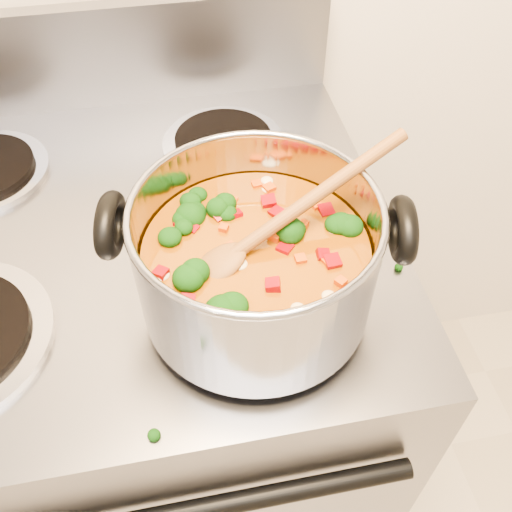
{
  "coord_description": "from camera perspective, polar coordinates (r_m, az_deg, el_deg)",
  "views": [
    {
      "loc": [
        0.12,
        0.61,
        1.46
      ],
      "look_at": [
        0.2,
        1.0,
        1.01
      ],
      "focal_mm": 40.0,
      "sensor_mm": 36.0,
      "label": 1
    }
  ],
  "objects": [
    {
      "name": "electric_range",
      "position": [
        1.14,
        -10.1,
        -13.31
      ],
      "size": [
        0.74,
        0.67,
        1.08
      ],
      "color": "gray",
      "rests_on": "ground"
    },
    {
      "name": "stockpot",
      "position": [
        0.61,
        -0.0,
        -0.51
      ],
      "size": [
        0.32,
        0.26,
        0.16
      ],
      "rotation": [
        0.0,
        0.0,
        -0.21
      ],
      "color": "#9C9CA3",
      "rests_on": "electric_range"
    },
    {
      "name": "cooktop_crumbs",
      "position": [
        0.66,
        12.07,
        -7.22
      ],
      "size": [
        0.26,
        0.27,
        0.01
      ],
      "color": "black",
      "rests_on": "electric_range"
    },
    {
      "name": "wooden_spoon",
      "position": [
        0.58,
        1.07,
        2.53
      ],
      "size": [
        0.25,
        0.11,
        0.11
      ],
      "rotation": [
        0.0,
        0.0,
        0.34
      ],
      "color": "brown",
      "rests_on": "stockpot"
    }
  ]
}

